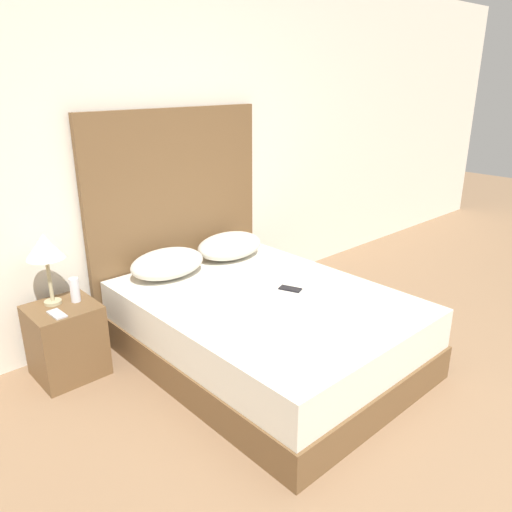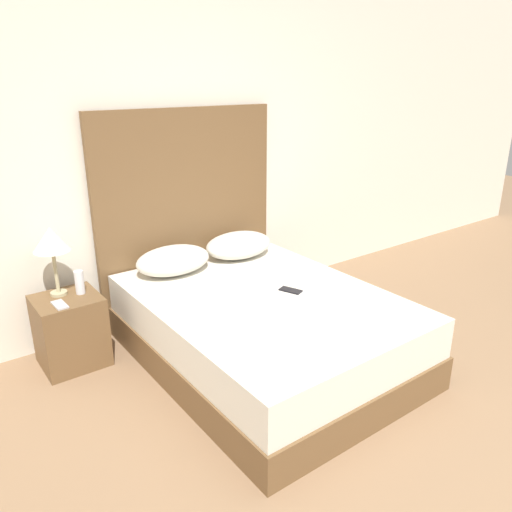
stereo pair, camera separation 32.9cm
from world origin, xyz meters
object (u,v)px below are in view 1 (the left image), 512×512
Objects in this scene: phone_on_bed at (290,289)px; table_lamp at (45,248)px; bed at (266,328)px; nightstand at (66,340)px; phone_on_nightstand at (57,314)px.

table_lamp reaches higher than phone_on_bed.
phone_on_bed is 0.35× the size of table_lamp.
phone_on_bed is (0.18, -0.05, 0.25)m from bed.
phone_on_nightstand reaches higher than nightstand.
table_lamp reaches higher than phone_on_nightstand.
phone_on_bed is 1.51m from nightstand.
nightstand is at bearing 145.04° from bed.
table_lamp is (-1.28, 0.88, 0.37)m from phone_on_bed.
bed is 1.34m from phone_on_nightstand.
bed is 1.31m from nightstand.
phone_on_nightstand is at bearing -104.78° from table_lamp.
bed and nightstand have the same top height.
table_lamp is at bearing 75.22° from phone_on_nightstand.
phone_on_bed and phone_on_nightstand have the same top height.
phone_on_nightstand is (-1.32, 0.70, -0.00)m from phone_on_bed.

